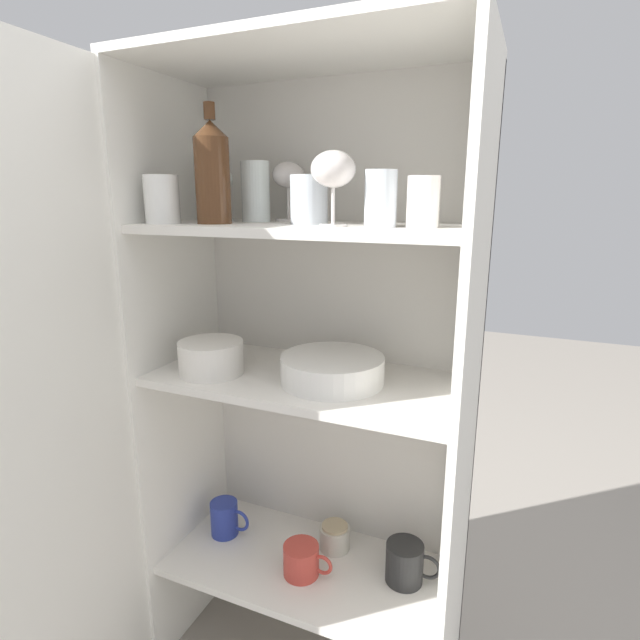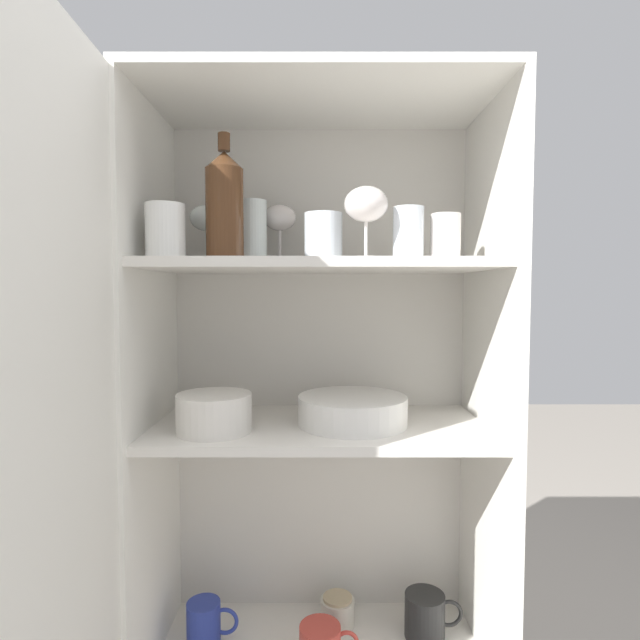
{
  "view_description": "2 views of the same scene",
  "coord_description": "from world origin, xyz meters",
  "px_view_note": "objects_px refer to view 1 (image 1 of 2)",
  "views": [
    {
      "loc": [
        0.48,
        -0.85,
        1.25
      ],
      "look_at": [
        0.03,
        0.18,
        0.97
      ],
      "focal_mm": 28.0,
      "sensor_mm": 36.0,
      "label": 1
    },
    {
      "loc": [
        -0.0,
        -0.92,
        1.12
      ],
      "look_at": [
        -0.0,
        0.17,
        1.06
      ],
      "focal_mm": 28.0,
      "sensor_mm": 36.0,
      "label": 2
    }
  ],
  "objects_px": {
    "wine_bottle": "(212,172)",
    "mixing_bowl_large": "(211,356)",
    "plate_stack_white": "(332,369)",
    "storage_jar": "(335,537)",
    "coffee_mug_primary": "(225,518)"
  },
  "relations": [
    {
      "from": "mixing_bowl_large",
      "to": "wine_bottle",
      "type": "bearing_deg",
      "value": 15.33
    },
    {
      "from": "wine_bottle",
      "to": "coffee_mug_primary",
      "type": "xyz_separation_m",
      "value": [
        -0.07,
        0.08,
        -0.95
      ]
    },
    {
      "from": "wine_bottle",
      "to": "mixing_bowl_large",
      "type": "bearing_deg",
      "value": -164.67
    },
    {
      "from": "wine_bottle",
      "to": "mixing_bowl_large",
      "type": "relative_size",
      "value": 1.64
    },
    {
      "from": "plate_stack_white",
      "to": "storage_jar",
      "type": "bearing_deg",
      "value": 106.37
    },
    {
      "from": "wine_bottle",
      "to": "plate_stack_white",
      "type": "distance_m",
      "value": 0.52
    },
    {
      "from": "wine_bottle",
      "to": "storage_jar",
      "type": "distance_m",
      "value": 1.0
    },
    {
      "from": "plate_stack_white",
      "to": "mixing_bowl_large",
      "type": "distance_m",
      "value": 0.3
    },
    {
      "from": "plate_stack_white",
      "to": "storage_jar",
      "type": "height_order",
      "value": "plate_stack_white"
    },
    {
      "from": "plate_stack_white",
      "to": "mixing_bowl_large",
      "type": "height_order",
      "value": "mixing_bowl_large"
    },
    {
      "from": "wine_bottle",
      "to": "coffee_mug_primary",
      "type": "height_order",
      "value": "wine_bottle"
    },
    {
      "from": "coffee_mug_primary",
      "to": "storage_jar",
      "type": "bearing_deg",
      "value": 12.44
    },
    {
      "from": "plate_stack_white",
      "to": "storage_jar",
      "type": "distance_m",
      "value": 0.53
    },
    {
      "from": "plate_stack_white",
      "to": "coffee_mug_primary",
      "type": "bearing_deg",
      "value": 175.01
    },
    {
      "from": "wine_bottle",
      "to": "coffee_mug_primary",
      "type": "bearing_deg",
      "value": 131.45
    }
  ]
}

